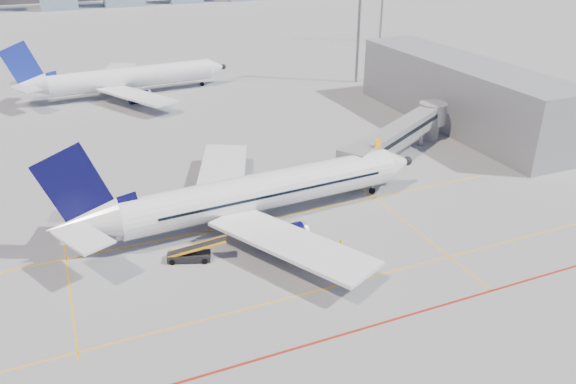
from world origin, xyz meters
The scene contains 11 objects.
ground centered at (0.00, 0.00, 0.00)m, with size 420.00×420.00×0.00m, color gray.
apron_markings centered at (-0.58, -3.91, 0.01)m, with size 90.00×35.12×0.01m.
jet_bridge centered at (23.51, 16.91, 3.74)m, with size 23.55×15.78×6.30m.
terminal_block centered at (39.95, 26.00, 5.00)m, with size 10.00×42.00×10.00m.
floodlight_mast_ne centered at (38.00, 55.00, 13.59)m, with size 3.20×0.61×25.45m.
main_aircraft centered at (-1.17, 8.14, 3.22)m, with size 41.22×35.89×12.02m.
second_aircraft centered at (-6.28, 63.04, 3.22)m, with size 39.59×34.47×11.55m.
baggage_tug centered at (1.84, -1.92, 0.69)m, with size 2.38×1.97×1.45m.
cargo_dolly centered at (0.87, -0.51, 1.02)m, with size 3.70×2.58×1.86m.
belt_loader centered at (-9.04, 3.14, 0.61)m, with size 5.77×3.12×2.34m.
ramp_worker centered at (4.62, -1.45, 0.82)m, with size 0.60×0.39×1.63m, color yellow.
Camera 1 is at (-18.28, -42.15, 29.07)m, focal length 35.00 mm.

